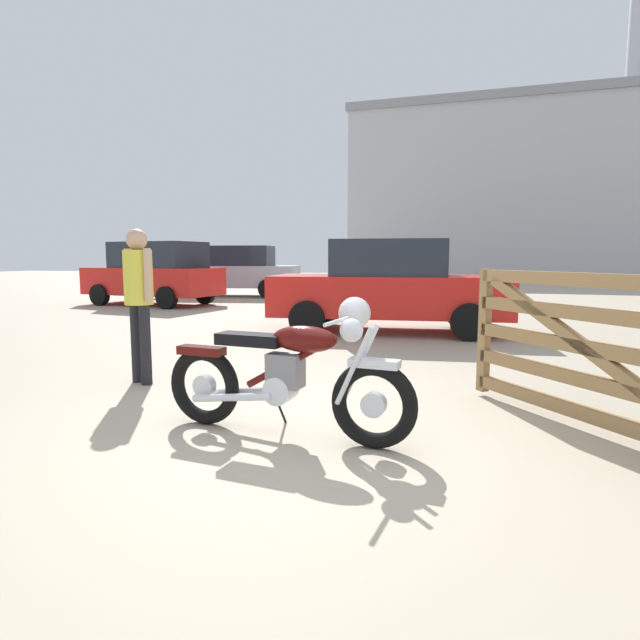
% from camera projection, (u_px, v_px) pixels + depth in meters
% --- Properties ---
extents(ground_plane, '(80.00, 80.00, 0.00)m').
position_uv_depth(ground_plane, '(325.00, 443.00, 3.89)').
color(ground_plane, tan).
extents(vintage_motorcycle, '(2.07, 0.73, 1.07)m').
position_uv_depth(vintage_motorcycle, '(291.00, 372.00, 4.00)').
color(vintage_motorcycle, black).
rests_on(vintage_motorcycle, ground_plane).
extents(timber_gate, '(1.63, 2.11, 1.60)m').
position_uv_depth(timber_gate, '(623.00, 350.00, 3.78)').
color(timber_gate, olive).
rests_on(timber_gate, ground_plane).
extents(bystander, '(0.42, 0.30, 1.66)m').
position_uv_depth(bystander, '(139.00, 290.00, 5.60)').
color(bystander, black).
rests_on(bystander, ground_plane).
extents(silver_sedan_mid, '(4.31, 2.15, 1.67)m').
position_uv_depth(silver_sedan_mid, '(389.00, 286.00, 9.56)').
color(silver_sedan_mid, black).
rests_on(silver_sedan_mid, ground_plane).
extents(white_estate_far, '(4.13, 2.34, 1.78)m').
position_uv_depth(white_estate_far, '(155.00, 273.00, 14.91)').
color(white_estate_far, black).
rests_on(white_estate_far, ground_plane).
extents(red_hatchback_near, '(4.90, 2.47, 1.74)m').
position_uv_depth(red_hatchback_near, '(227.00, 269.00, 18.35)').
color(red_hatchback_near, black).
rests_on(red_hatchback_near, ground_plane).
extents(industrial_building, '(23.08, 10.97, 22.92)m').
position_uv_depth(industrial_building, '(532.00, 193.00, 34.16)').
color(industrial_building, '#B2B2B7').
rests_on(industrial_building, ground_plane).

